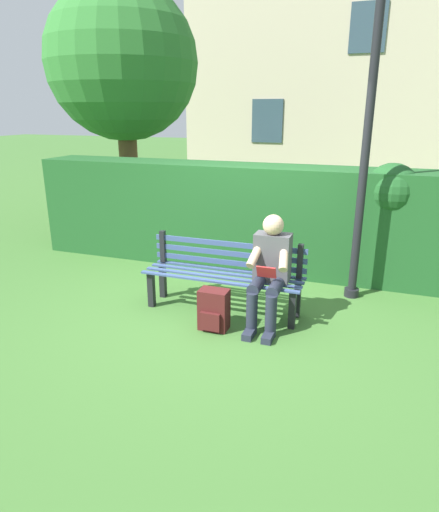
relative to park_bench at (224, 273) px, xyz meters
The scene contains 8 objects.
ground 0.44m from the park_bench, 90.00° to the left, with size 60.00×60.00×0.00m, color #3D6B2D.
park_bench is the anchor object (origin of this frame).
person_seated 0.61m from the park_bench, 163.22° to the left, with size 0.44×0.73×1.18m.
hedge_backdrop 1.60m from the park_bench, 83.35° to the right, with size 6.39×0.82×1.59m.
tree 5.37m from the park_bench, 46.16° to the right, with size 2.96×2.81×4.44m.
building_facade 10.67m from the park_bench, 94.95° to the right, with size 10.17×3.30×6.75m.
backpack 0.56m from the park_bench, 96.52° to the left, with size 0.30×0.27×0.44m.
lamp_post 2.48m from the park_bench, 147.25° to the right, with size 0.29×0.29×3.62m.
Camera 1 is at (-1.54, 4.41, 2.21)m, focal length 31.25 mm.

